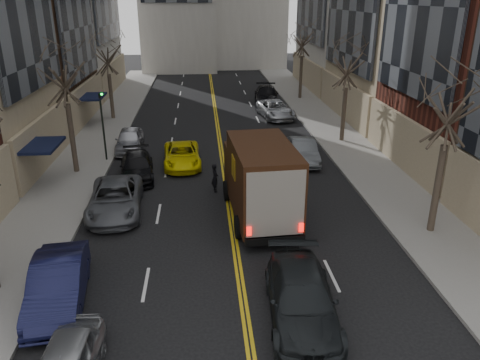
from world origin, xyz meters
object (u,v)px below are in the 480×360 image
(observer_sedan, at_px, (302,299))
(taxi, at_px, (182,155))
(pedestrian, at_px, (215,178))
(ups_truck, at_px, (260,180))

(observer_sedan, distance_m, taxi, 15.93)
(observer_sedan, relative_size, taxi, 1.14)
(observer_sedan, distance_m, pedestrian, 11.27)
(ups_truck, relative_size, taxi, 1.48)
(ups_truck, bearing_deg, observer_sedan, -90.55)
(ups_truck, bearing_deg, pedestrian, 116.81)
(taxi, bearing_deg, observer_sedan, -77.51)
(ups_truck, xyz_separation_m, taxi, (-3.92, 7.72, -1.25))
(ups_truck, xyz_separation_m, pedestrian, (-2.01, 3.39, -1.13))
(ups_truck, bearing_deg, taxi, 113.13)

